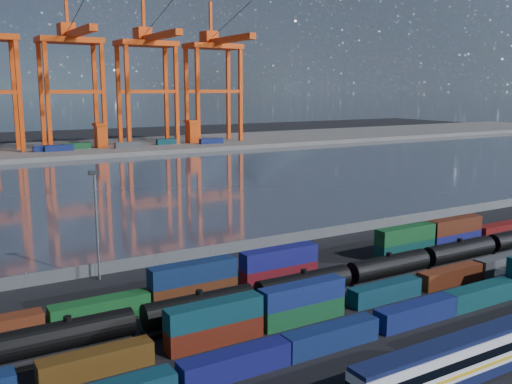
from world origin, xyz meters
TOP-DOWN VIEW (x-y plane):
  - ground at (0.00, 0.00)m, footprint 700.00×700.00m
  - harbor_water at (0.00, 105.00)m, footprint 700.00×700.00m
  - far_quay at (0.00, 210.00)m, footprint 700.00×70.00m
  - container_row_south at (5.69, -10.14)m, footprint 139.33×2.43m
  - container_row_mid at (-7.28, -2.64)m, footprint 141.12×2.34m
  - container_row_north at (-5.32, 10.83)m, footprint 141.09×2.51m
  - tanker_string at (6.69, 2.83)m, footprint 107.60×3.14m
  - waterfront_fence at (-0.00, 28.00)m, footprint 160.12×0.12m
  - yard_light_mast at (-30.00, 26.00)m, footprint 1.60×0.40m
  - gantry_cranes at (-7.50, 203.12)m, footprint 202.22×52.26m
  - quay_containers at (-11.00, 195.46)m, footprint 172.58×10.99m
  - straddle_carriers at (-2.50, 200.00)m, footprint 140.00×7.00m

SIDE VIEW (x-z plane):
  - ground at x=0.00m, z-range 0.00..0.00m
  - harbor_water at x=0.00m, z-range 0.01..0.01m
  - far_quay at x=0.00m, z-range 0.00..2.00m
  - waterfront_fence at x=0.00m, z-range -0.10..2.10m
  - container_row_south at x=5.69m, z-range -1.06..4.12m
  - container_row_mid at x=-7.28m, z-range -0.83..4.16m
  - container_row_north at x=-5.32m, z-range -0.57..4.78m
  - tanker_string at x=6.69m, z-range 0.01..4.50m
  - quay_containers at x=-11.00m, z-range 2.00..4.60m
  - straddle_carriers at x=-2.50m, z-range 2.27..13.37m
  - yard_light_mast at x=-30.00m, z-range 1.00..17.60m
  - gantry_cranes at x=-7.50m, z-range 8.00..78.76m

